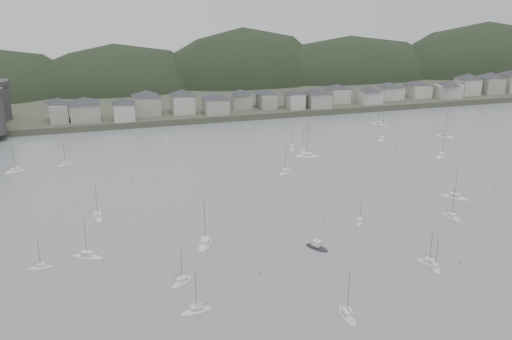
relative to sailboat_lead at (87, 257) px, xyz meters
name	(u,v)px	position (x,y,z in m)	size (l,w,h in m)	color
ground	(352,293)	(56.87, -35.95, -0.17)	(900.00, 900.00, 0.00)	slate
far_shore_land	(163,81)	(56.87, 259.05, 1.33)	(900.00, 250.00, 3.00)	#383D2D
forested_ridge	(177,106)	(61.70, 233.45, -11.46)	(851.55, 103.94, 102.57)	black
waterfront_town	(288,96)	(107.45, 147.39, 8.49)	(451.48, 28.46, 12.92)	gray
sailboat_lead	(87,257)	(0.00, 0.00, 0.00)	(8.77, 6.44, 11.63)	silver
moored_fleet	(246,195)	(51.01, 31.46, 0.00)	(238.13, 172.65, 13.89)	silver
motor_launch_far	(317,247)	(58.30, -11.92, 0.12)	(5.82, 7.42, 3.71)	black
mooring_buoys	(268,205)	(55.15, 20.85, -0.02)	(155.46, 129.34, 0.70)	#C87B42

